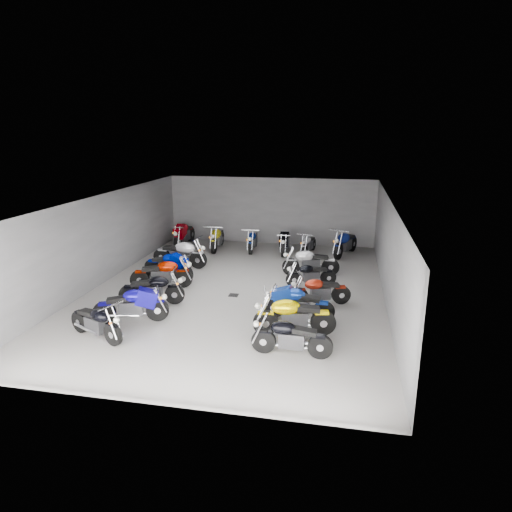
# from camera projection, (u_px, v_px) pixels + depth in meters

# --- Properties ---
(ground) EXTENTS (14.00, 14.00, 0.00)m
(ground) POSITION_uv_depth(u_px,v_px,m) (237.00, 290.00, 15.94)
(ground) COLOR gray
(ground) RESTS_ON ground
(wall_back) EXTENTS (10.00, 0.10, 3.20)m
(wall_back) POSITION_uv_depth(u_px,v_px,m) (270.00, 211.00, 22.12)
(wall_back) COLOR slate
(wall_back) RESTS_ON ground
(wall_left) EXTENTS (0.10, 14.00, 3.20)m
(wall_left) POSITION_uv_depth(u_px,v_px,m) (102.00, 239.00, 16.45)
(wall_left) COLOR slate
(wall_left) RESTS_ON ground
(wall_right) EXTENTS (0.10, 14.00, 3.20)m
(wall_right) POSITION_uv_depth(u_px,v_px,m) (388.00, 254.00, 14.57)
(wall_right) COLOR slate
(wall_right) RESTS_ON ground
(ceiling) EXTENTS (10.00, 14.00, 0.04)m
(ceiling) POSITION_uv_depth(u_px,v_px,m) (236.00, 199.00, 15.07)
(ceiling) COLOR black
(ceiling) RESTS_ON wall_back
(drain_grate) EXTENTS (0.32, 0.32, 0.01)m
(drain_grate) POSITION_uv_depth(u_px,v_px,m) (234.00, 295.00, 15.47)
(drain_grate) COLOR black
(drain_grate) RESTS_ON ground
(motorcycle_left_a) EXTENTS (1.91, 0.94, 0.89)m
(motorcycle_left_a) POSITION_uv_depth(u_px,v_px,m) (96.00, 322.00, 12.15)
(motorcycle_left_a) COLOR black
(motorcycle_left_a) RESTS_ON ground
(motorcycle_left_b) EXTENTS (2.10, 0.89, 0.96)m
(motorcycle_left_b) POSITION_uv_depth(u_px,v_px,m) (132.00, 305.00, 13.19)
(motorcycle_left_b) COLOR black
(motorcycle_left_b) RESTS_ON ground
(motorcycle_left_c) EXTENTS (2.08, 0.64, 0.93)m
(motorcycle_left_c) POSITION_uv_depth(u_px,v_px,m) (152.00, 289.00, 14.57)
(motorcycle_left_c) COLOR black
(motorcycle_left_c) RESTS_ON ground
(motorcycle_left_d) EXTENTS (2.14, 0.76, 0.96)m
(motorcycle_left_d) POSITION_uv_depth(u_px,v_px,m) (162.00, 274.00, 16.06)
(motorcycle_left_d) COLOR black
(motorcycle_left_d) RESTS_ON ground
(motorcycle_left_e) EXTENTS (2.13, 0.74, 0.96)m
(motorcycle_left_e) POSITION_uv_depth(u_px,v_px,m) (169.00, 266.00, 16.96)
(motorcycle_left_e) COLOR black
(motorcycle_left_e) RESTS_ON ground
(motorcycle_left_f) EXTENTS (2.34, 0.52, 1.03)m
(motorcycle_left_f) POSITION_uv_depth(u_px,v_px,m) (180.00, 254.00, 18.51)
(motorcycle_left_f) COLOR black
(motorcycle_left_f) RESTS_ON ground
(motorcycle_right_a) EXTENTS (2.04, 0.40, 0.90)m
(motorcycle_right_a) POSITION_uv_depth(u_px,v_px,m) (291.00, 337.00, 11.25)
(motorcycle_right_a) COLOR black
(motorcycle_right_a) RESTS_ON ground
(motorcycle_right_b) EXTENTS (2.25, 0.64, 1.00)m
(motorcycle_right_b) POSITION_uv_depth(u_px,v_px,m) (293.00, 316.00, 12.38)
(motorcycle_right_b) COLOR black
(motorcycle_right_b) RESTS_ON ground
(motorcycle_right_c) EXTENTS (2.13, 0.45, 0.94)m
(motorcycle_right_c) POSITION_uv_depth(u_px,v_px,m) (298.00, 303.00, 13.37)
(motorcycle_right_c) COLOR black
(motorcycle_right_c) RESTS_ON ground
(motorcycle_right_d) EXTENTS (1.92, 0.81, 0.88)m
(motorcycle_right_d) POSITION_uv_depth(u_px,v_px,m) (320.00, 291.00, 14.50)
(motorcycle_right_d) COLOR black
(motorcycle_right_d) RESTS_ON ground
(motorcycle_right_e) EXTENTS (1.77, 0.80, 0.82)m
(motorcycle_right_e) POSITION_uv_depth(u_px,v_px,m) (311.00, 274.00, 16.25)
(motorcycle_right_e) COLOR black
(motorcycle_right_e) RESTS_ON ground
(motorcycle_right_f) EXTENTS (2.18, 0.60, 0.97)m
(motorcycle_right_f) POSITION_uv_depth(u_px,v_px,m) (310.00, 262.00, 17.45)
(motorcycle_right_f) COLOR black
(motorcycle_right_f) RESTS_ON ground
(motorcycle_back_a) EXTENTS (0.48, 2.35, 1.03)m
(motorcycle_back_a) POSITION_uv_depth(u_px,v_px,m) (184.00, 234.00, 21.94)
(motorcycle_back_a) COLOR black
(motorcycle_back_a) RESTS_ON ground
(motorcycle_back_b) EXTENTS (0.48, 2.26, 0.99)m
(motorcycle_back_b) POSITION_uv_depth(u_px,v_px,m) (217.00, 238.00, 21.20)
(motorcycle_back_b) COLOR black
(motorcycle_back_b) RESTS_ON ground
(motorcycle_back_c) EXTENTS (0.44, 2.07, 0.91)m
(motorcycle_back_c) POSITION_uv_depth(u_px,v_px,m) (253.00, 240.00, 21.00)
(motorcycle_back_c) COLOR black
(motorcycle_back_c) RESTS_ON ground
(motorcycle_back_d) EXTENTS (0.43, 2.18, 0.96)m
(motorcycle_back_d) POSITION_uv_depth(u_px,v_px,m) (285.00, 242.00, 20.64)
(motorcycle_back_d) COLOR black
(motorcycle_back_d) RESTS_ON ground
(motorcycle_back_e) EXTENTS (0.54, 1.85, 0.82)m
(motorcycle_back_e) POSITION_uv_depth(u_px,v_px,m) (309.00, 244.00, 20.49)
(motorcycle_back_e) COLOR black
(motorcycle_back_e) RESTS_ON ground
(motorcycle_back_f) EXTENTS (1.00, 2.25, 1.03)m
(motorcycle_back_f) POSITION_uv_depth(u_px,v_px,m) (345.00, 243.00, 20.18)
(motorcycle_back_f) COLOR black
(motorcycle_back_f) RESTS_ON ground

